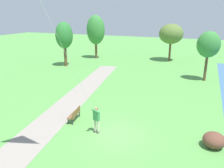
{
  "coord_description": "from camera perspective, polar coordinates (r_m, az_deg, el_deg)",
  "views": [
    {
      "loc": [
        4.72,
        -12.16,
        7.48
      ],
      "look_at": [
        -0.63,
        0.92,
        3.06
      ],
      "focal_mm": 36.91,
      "sensor_mm": 36.0,
      "label": 1
    }
  ],
  "objects": [
    {
      "name": "tree_lakeside_far",
      "position": [
        37.67,
        14.43,
        11.91
      ],
      "size": [
        3.72,
        3.83,
        5.8
      ],
      "color": "brown",
      "rests_on": "ground"
    },
    {
      "name": "person_kite_flyer",
      "position": [
        14.86,
        -3.93,
        -8.32
      ],
      "size": [
        0.52,
        0.62,
        1.83
      ],
      "color": "#232328",
      "rests_on": "ground"
    },
    {
      "name": "tree_horizon_far",
      "position": [
        33.58,
        -11.76,
        11.65
      ],
      "size": [
        2.32,
        2.64,
        6.25
      ],
      "color": "brown",
      "rests_on": "ground"
    },
    {
      "name": "tree_lakeside_near",
      "position": [
        27.57,
        22.79,
        8.93
      ],
      "size": [
        2.49,
        2.05,
        5.54
      ],
      "color": "brown",
      "rests_on": "ground"
    },
    {
      "name": "lakeside_shrub",
      "position": [
        14.83,
        23.95,
        -12.58
      ],
      "size": [
        1.26,
        1.31,
        0.89
      ],
      "primitive_type": "ellipsoid",
      "color": "brown",
      "rests_on": "ground"
    },
    {
      "name": "park_bench_near_walkway",
      "position": [
        16.84,
        -9.21,
        -7.31
      ],
      "size": [
        0.68,
        1.55,
        0.88
      ],
      "color": "brown",
      "rests_on": "ground"
    },
    {
      "name": "ground_plane",
      "position": [
        15.04,
        0.93,
        -12.46
      ],
      "size": [
        120.0,
        120.0,
        0.0
      ],
      "primitive_type": "plane",
      "color": "#569947"
    },
    {
      "name": "walkway_path",
      "position": [
        18.93,
        -12.19,
        -6.3
      ],
      "size": [
        7.65,
        31.96,
        0.02
      ],
      "primitive_type": "cube",
      "rotation": [
        0.0,
        0.0,
        0.17
      ],
      "color": "gray",
      "rests_on": "ground"
    },
    {
      "name": "tree_treeline_right",
      "position": [
        38.8,
        -4.06,
        13.18
      ],
      "size": [
        3.05,
        2.59,
        7.08
      ],
      "color": "brown",
      "rests_on": "ground"
    }
  ]
}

